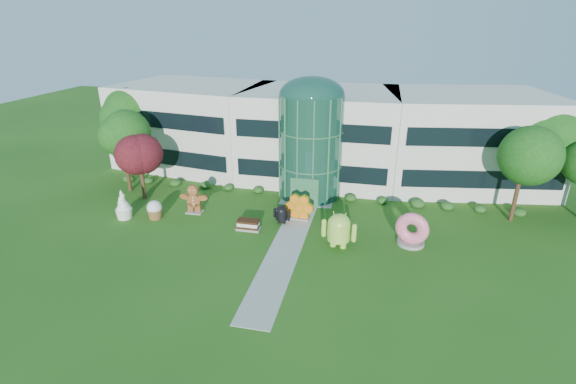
% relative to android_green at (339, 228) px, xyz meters
% --- Properties ---
extents(ground, '(140.00, 140.00, 0.00)m').
position_rel_android_green_xyz_m(ground, '(-3.87, -2.29, -1.60)').
color(ground, '#215114').
rests_on(ground, ground).
extents(building, '(46.00, 15.00, 9.30)m').
position_rel_android_green_xyz_m(building, '(-3.87, 15.71, 3.05)').
color(building, beige).
rests_on(building, ground).
extents(atrium, '(6.00, 6.00, 9.80)m').
position_rel_android_green_xyz_m(atrium, '(-3.87, 9.71, 3.30)').
color(atrium, '#194738').
rests_on(atrium, ground).
extents(walkway, '(2.40, 20.00, 0.04)m').
position_rel_android_green_xyz_m(walkway, '(-3.87, -0.29, -1.58)').
color(walkway, '#9E9E93').
rests_on(walkway, ground).
extents(tree_red, '(4.00, 4.00, 6.00)m').
position_rel_android_green_xyz_m(tree_red, '(-19.37, 5.21, 1.40)').
color(tree_red, '#3F0C14').
rests_on(tree_red, ground).
extents(trees_backdrop, '(52.00, 8.00, 8.40)m').
position_rel_android_green_xyz_m(trees_backdrop, '(-3.87, 10.71, 2.60)').
color(trees_backdrop, '#164611').
rests_on(trees_backdrop, ground).
extents(android_green, '(3.07, 2.26, 3.21)m').
position_rel_android_green_xyz_m(android_green, '(0.00, 0.00, 0.00)').
color(android_green, '#9FD343').
rests_on(android_green, ground).
extents(android_black, '(1.90, 1.53, 1.89)m').
position_rel_android_green_xyz_m(android_black, '(-5.13, 2.94, -0.66)').
color(android_black, black).
rests_on(android_black, ground).
extents(donut, '(2.83, 1.85, 2.71)m').
position_rel_android_green_xyz_m(donut, '(5.46, 1.63, -0.25)').
color(donut, '#D3506C').
rests_on(donut, ground).
extents(gingerbread, '(2.91, 1.17, 2.67)m').
position_rel_android_green_xyz_m(gingerbread, '(-13.29, 3.31, -0.27)').
color(gingerbread, brown).
rests_on(gingerbread, ground).
extents(ice_cream_sandwich, '(1.97, 0.99, 0.88)m').
position_rel_android_green_xyz_m(ice_cream_sandwich, '(-7.57, 1.21, -1.17)').
color(ice_cream_sandwich, black).
rests_on(ice_cream_sandwich, ground).
extents(honeycomb, '(2.72, 1.18, 2.08)m').
position_rel_android_green_xyz_m(honeycomb, '(-3.82, 4.07, -0.57)').
color(honeycomb, orange).
rests_on(honeycomb, ground).
extents(froyo, '(1.84, 1.84, 2.61)m').
position_rel_android_green_xyz_m(froyo, '(-18.82, 0.93, -0.30)').
color(froyo, white).
rests_on(froyo, ground).
extents(cupcake, '(1.49, 1.49, 1.66)m').
position_rel_android_green_xyz_m(cupcake, '(-16.17, 1.47, -0.78)').
color(cupcake, white).
rests_on(cupcake, ground).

